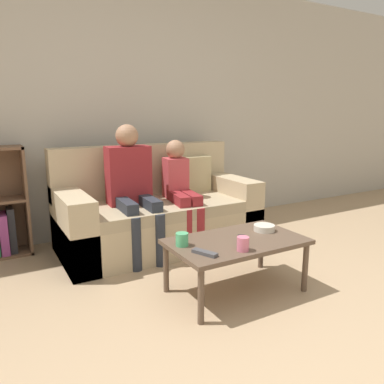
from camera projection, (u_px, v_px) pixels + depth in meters
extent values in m
plane|color=tan|center=(307.00, 372.00, 1.83)|extent=(22.00, 22.00, 0.00)
cube|color=#B7B2A8|center=(120.00, 106.00, 3.77)|extent=(12.00, 0.06, 2.60)
cube|color=tan|center=(159.00, 229.00, 3.51)|extent=(1.80, 0.87, 0.34)
cube|color=tan|center=(163.00, 208.00, 3.39)|extent=(1.36, 0.69, 0.10)
cube|color=tan|center=(144.00, 169.00, 3.69)|extent=(1.80, 0.18, 0.49)
cube|color=tan|center=(73.00, 228.00, 3.10)|extent=(0.22, 0.87, 0.60)
cube|color=tan|center=(229.00, 205.00, 3.87)|extent=(0.22, 0.87, 0.60)
cube|color=tan|center=(193.00, 174.00, 3.81)|extent=(0.36, 0.12, 0.36)
cube|color=brown|center=(26.00, 200.00, 3.32)|extent=(0.02, 0.28, 0.96)
cube|color=#993D84|center=(4.00, 233.00, 3.28)|extent=(0.07, 0.23, 0.36)
cube|color=#232328|center=(12.00, 230.00, 3.30)|extent=(0.06, 0.17, 0.40)
cylinder|color=brown|center=(201.00, 296.00, 2.21)|extent=(0.04, 0.04, 0.35)
cylinder|color=brown|center=(305.00, 267.00, 2.62)|extent=(0.04, 0.04, 0.35)
cylinder|color=brown|center=(166.00, 268.00, 2.61)|extent=(0.04, 0.04, 0.35)
cylinder|color=brown|center=(261.00, 247.00, 3.02)|extent=(0.04, 0.04, 0.35)
cube|color=brown|center=(236.00, 242.00, 2.58)|extent=(0.93, 0.55, 0.03)
cylinder|color=#282D38|center=(136.00, 244.00, 2.96)|extent=(0.09, 0.09, 0.44)
cylinder|color=#282D38|center=(160.00, 240.00, 3.05)|extent=(0.09, 0.09, 0.44)
cube|color=#282D38|center=(126.00, 205.00, 3.10)|extent=(0.12, 0.39, 0.09)
cube|color=#282D38|center=(149.00, 203.00, 3.19)|extent=(0.12, 0.39, 0.09)
cube|color=maroon|center=(128.00, 175.00, 3.30)|extent=(0.38, 0.22, 0.51)
sphere|color=#A87A5B|center=(127.00, 136.00, 3.23)|extent=(0.20, 0.20, 0.20)
cylinder|color=maroon|center=(187.00, 234.00, 3.20)|extent=(0.10, 0.10, 0.44)
cylinder|color=maroon|center=(200.00, 232.00, 3.24)|extent=(0.10, 0.10, 0.44)
cube|color=maroon|center=(178.00, 198.00, 3.35)|extent=(0.15, 0.39, 0.09)
cube|color=maroon|center=(190.00, 197.00, 3.39)|extent=(0.15, 0.39, 0.09)
cube|color=#C6474C|center=(176.00, 178.00, 3.55)|extent=(0.23, 0.23, 0.38)
sphere|color=#A87A5B|center=(175.00, 149.00, 3.50)|extent=(0.18, 0.18, 0.18)
cylinder|color=#4CB77A|center=(182.00, 239.00, 2.45)|extent=(0.08, 0.08, 0.09)
cylinder|color=pink|center=(243.00, 244.00, 2.36)|extent=(0.08, 0.08, 0.09)
cube|color=black|center=(242.00, 240.00, 2.53)|extent=(0.13, 0.17, 0.02)
cube|color=#47474C|center=(205.00, 253.00, 2.30)|extent=(0.11, 0.18, 0.02)
cylinder|color=beige|center=(264.00, 228.00, 2.76)|extent=(0.15, 0.15, 0.05)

